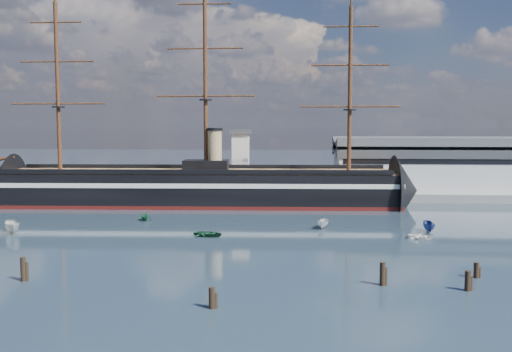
{
  "coord_description": "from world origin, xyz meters",
  "views": [
    {
      "loc": [
        17.43,
        -67.19,
        18.33
      ],
      "look_at": [
        9.7,
        35.0,
        9.0
      ],
      "focal_mm": 40.0,
      "sensor_mm": 36.0,
      "label": 1
    }
  ],
  "objects": [
    {
      "name": "ground",
      "position": [
        0.0,
        40.0,
        0.0
      ],
      "size": [
        600.0,
        600.0,
        0.0
      ],
      "primitive_type": "plane",
      "color": "#243140",
      "rests_on": "ground"
    },
    {
      "name": "quay",
      "position": [
        10.0,
        76.0,
        0.0
      ],
      "size": [
        180.0,
        18.0,
        2.0
      ],
      "primitive_type": "cube",
      "color": "slate",
      "rests_on": "ground"
    },
    {
      "name": "warehouse",
      "position": [
        58.0,
        80.0,
        7.98
      ],
      "size": [
        63.0,
        21.0,
        11.6
      ],
      "color": "#B7BABC",
      "rests_on": "ground"
    },
    {
      "name": "quay_tower",
      "position": [
        3.0,
        73.0,
        9.75
      ],
      "size": [
        5.0,
        5.0,
        15.0
      ],
      "color": "silver",
      "rests_on": "ground"
    },
    {
      "name": "warship",
      "position": [
        -7.26,
        60.0,
        4.04
      ],
      "size": [
        113.21,
        20.07,
        53.94
      ],
      "rotation": [
        0.0,
        0.0,
        0.04
      ],
      "color": "black",
      "rests_on": "ground"
    },
    {
      "name": "motorboat_a",
      "position": [
        -30.48,
        23.79,
        0.0
      ],
      "size": [
        6.96,
        5.76,
        2.69
      ],
      "primitive_type": "imported",
      "rotation": [
        0.0,
        0.0,
        0.58
      ],
      "color": "silver",
      "rests_on": "ground"
    },
    {
      "name": "motorboat_b",
      "position": [
        2.71,
        23.89,
        0.0
      ],
      "size": [
        1.88,
        3.22,
        1.41
      ],
      "primitive_type": "imported",
      "rotation": [
        0.0,
        0.0,
        1.34
      ],
      "color": "#153F27",
      "rests_on": "ground"
    },
    {
      "name": "motorboat_c",
      "position": [
        21.77,
        32.75,
        0.0
      ],
      "size": [
        5.15,
        2.89,
        1.95
      ],
      "primitive_type": "imported",
      "rotation": [
        0.0,
        0.0,
        -0.24
      ],
      "color": "silver",
      "rests_on": "ground"
    },
    {
      "name": "motorboat_d",
      "position": [
        -11.9,
        38.55,
        0.0
      ],
      "size": [
        5.77,
        3.75,
        1.95
      ],
      "primitive_type": "imported",
      "rotation": [
        0.0,
        0.0,
        0.29
      ],
      "color": "#14592F",
      "rests_on": "ground"
    },
    {
      "name": "motorboat_e",
      "position": [
        37.06,
        24.48,
        0.0
      ],
      "size": [
        1.95,
        2.8,
        1.21
      ],
      "primitive_type": "imported",
      "rotation": [
        0.0,
        0.0,
        1.18
      ],
      "color": "white",
      "rests_on": "ground"
    },
    {
      "name": "motorboat_f",
      "position": [
        39.67,
        30.7,
        0.0
      ],
      "size": [
        5.64,
        2.32,
        2.22
      ],
      "primitive_type": "imported",
      "rotation": [
        0.0,
        0.0,
        -0.05
      ],
      "color": "navy",
      "rests_on": "ground"
    },
    {
      "name": "piling_near_left",
      "position": [
        -14.69,
        -4.04,
        0.0
      ],
      "size": [
        0.64,
        0.64,
        3.54
      ],
      "primitive_type": "cylinder",
      "color": "black",
      "rests_on": "ground"
    },
    {
      "name": "piling_near_mid",
      "position": [
        8.87,
        -12.3,
        0.0
      ],
      "size": [
        0.64,
        0.64,
        2.86
      ],
      "primitive_type": "cylinder",
      "color": "black",
      "rests_on": "ground"
    },
    {
      "name": "piling_near_right",
      "position": [
        27.01,
        -2.72,
        0.0
      ],
      "size": [
        0.64,
        0.64,
        3.39
      ],
      "primitive_type": "cylinder",
      "color": "black",
      "rests_on": "ground"
    },
    {
      "name": "piling_far_right",
      "position": [
        38.68,
        1.36,
        0.0
      ],
      "size": [
        0.64,
        0.64,
        2.59
      ],
      "primitive_type": "cylinder",
      "color": "black",
      "rests_on": "ground"
    },
    {
      "name": "piling_extra",
      "position": [
        36.07,
        -4.18,
        0.0
      ],
      "size": [
        0.64,
        0.64,
        2.96
      ],
      "primitive_type": "cylinder",
      "color": "black",
      "rests_on": "ground"
    }
  ]
}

